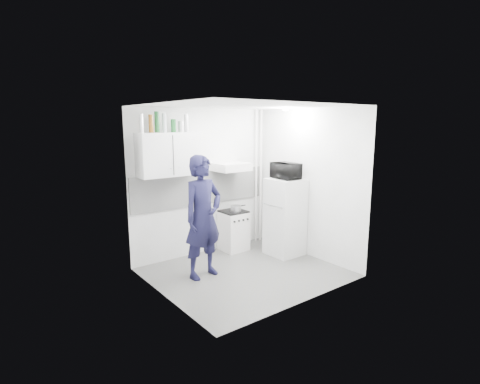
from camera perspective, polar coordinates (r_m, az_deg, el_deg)
floor at (r=6.11m, az=0.87°, el=-12.15°), size 2.80×2.80×0.00m
ceiling at (r=5.64m, az=0.94°, el=13.03°), size 2.80×2.80×0.00m
wall_back at (r=6.74m, az=-5.70°, el=1.48°), size 2.80×0.00×2.80m
wall_left at (r=5.00m, az=-11.79°, el=-1.86°), size 0.00×2.60×2.60m
wall_right at (r=6.68m, az=10.38°, el=1.27°), size 0.00×2.60×2.60m
person at (r=5.72m, az=-5.65°, el=-3.81°), size 0.75×0.55×1.89m
stove at (r=7.02m, az=-1.00°, el=-5.96°), size 0.45×0.45×0.72m
fridge at (r=6.76m, az=6.87°, el=-3.78°), size 0.58×0.58×1.38m
stove_top at (r=6.92m, az=-1.01°, el=-2.98°), size 0.43×0.43×0.03m
saucepan at (r=6.86m, az=-0.64°, el=-2.52°), size 0.19×0.19×0.11m
microwave at (r=6.61m, az=7.02°, el=3.22°), size 0.54×0.39×0.28m
bottle_a at (r=5.96m, az=-14.81°, el=10.06°), size 0.07×0.07×0.28m
bottle_b at (r=6.02m, az=-13.41°, el=10.10°), size 0.07×0.07×0.28m
bottle_c at (r=6.07m, az=-12.54°, el=10.36°), size 0.08×0.08×0.33m
bottle_d at (r=6.12m, az=-11.45°, el=10.28°), size 0.07×0.07×0.30m
canister_a at (r=6.19m, az=-10.11°, el=9.91°), size 0.08×0.08×0.21m
canister_b at (r=6.26m, az=-8.99°, el=9.81°), size 0.09×0.09×0.18m
bottle_e at (r=6.30m, az=-8.19°, el=10.33°), size 0.07×0.07×0.29m
upper_cabinet at (r=6.16m, az=-10.89°, el=5.65°), size 1.00×0.35×0.70m
range_hood at (r=6.75m, az=-1.36°, el=3.85°), size 0.60×0.50×0.14m
backsplash at (r=6.75m, az=-5.62°, el=0.62°), size 2.74×0.03×0.60m
pipe_a at (r=7.44m, az=3.18°, el=2.36°), size 0.05×0.05×2.60m
pipe_b at (r=7.36m, az=2.47°, el=2.28°), size 0.04×0.04×2.60m
ceiling_spot_fixture at (r=6.45m, az=6.96°, el=12.37°), size 0.10×0.10×0.02m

